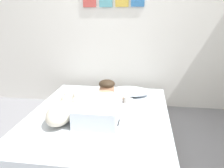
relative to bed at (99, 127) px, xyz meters
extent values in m
cube|color=silver|center=(0.00, 1.18, 1.09)|extent=(4.13, 0.10, 2.50)
cube|color=#CC4C47|center=(-0.34, 1.12, 1.39)|extent=(0.19, 0.02, 0.19)
cube|color=#59A5B2|center=(-0.11, 1.12, 1.39)|extent=(0.19, 0.02, 0.19)
cube|color=gold|center=(0.12, 1.12, 1.39)|extent=(0.19, 0.02, 0.19)
cube|color=#3372B2|center=(0.34, 1.12, 1.39)|extent=(0.19, 0.02, 0.19)
cube|color=gray|center=(0.00, 0.00, -0.11)|extent=(1.54, 1.95, 0.12)
cube|color=silver|center=(0.00, 0.00, 0.06)|extent=(1.50, 1.89, 0.22)
ellipsoid|color=silver|center=(0.29, 0.62, 0.22)|extent=(0.52, 0.32, 0.11)
cube|color=silver|center=(0.02, -0.11, 0.26)|extent=(0.42, 0.64, 0.18)
ellipsoid|color=tan|center=(0.02, 0.23, 0.28)|extent=(0.32, 0.20, 0.16)
sphere|color=tan|center=(0.02, 0.39, 0.32)|extent=(0.19, 0.19, 0.19)
ellipsoid|color=#332619|center=(0.02, 0.39, 0.39)|extent=(0.20, 0.20, 0.10)
cylinder|color=tan|center=(-0.08, 0.37, 0.25)|extent=(0.23, 0.07, 0.14)
cylinder|color=tan|center=(0.12, 0.37, 0.25)|extent=(0.23, 0.07, 0.14)
ellipsoid|color=beige|center=(-0.33, -0.26, 0.27)|extent=(0.26, 0.48, 0.20)
sphere|color=beige|center=(-0.36, 0.00, 0.29)|extent=(0.15, 0.15, 0.15)
cone|color=#A79F8E|center=(-0.38, 0.02, 0.36)|extent=(0.05, 0.05, 0.05)
cone|color=#A79F8E|center=(-0.28, 0.02, 0.36)|extent=(0.05, 0.05, 0.05)
cylinder|color=white|center=(0.27, 0.37, 0.21)|extent=(0.09, 0.09, 0.07)
torus|color=white|center=(0.33, 0.37, 0.21)|extent=(0.05, 0.01, 0.05)
cube|color=black|center=(0.21, -0.21, 0.17)|extent=(0.07, 0.14, 0.01)
camera|label=1|loc=(0.47, -2.28, 1.22)|focal=37.09mm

